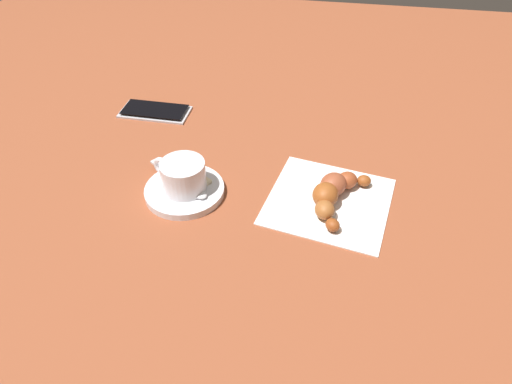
{
  "coord_description": "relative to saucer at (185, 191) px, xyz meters",
  "views": [
    {
      "loc": [
        -0.11,
        0.53,
        0.47
      ],
      "look_at": [
        -0.02,
        0.02,
        0.01
      ],
      "focal_mm": 32.03,
      "sensor_mm": 36.0,
      "label": 1
    }
  ],
  "objects": [
    {
      "name": "croissant",
      "position": [
        -0.23,
        -0.02,
        0.01
      ],
      "size": [
        0.09,
        0.13,
        0.03
      ],
      "color": "brown",
      "rests_on": "napkin"
    },
    {
      "name": "napkin",
      "position": [
        -0.22,
        -0.02,
        -0.0
      ],
      "size": [
        0.21,
        0.2,
        0.0
      ],
      "primitive_type": "cube",
      "rotation": [
        0.0,
        0.0,
        -0.19
      ],
      "color": "white",
      "rests_on": "ground"
    },
    {
      "name": "saucer",
      "position": [
        0.0,
        0.0,
        0.0
      ],
      "size": [
        0.12,
        0.12,
        0.01
      ],
      "primitive_type": "cylinder",
      "color": "white",
      "rests_on": "ground"
    },
    {
      "name": "cell_phone",
      "position": [
        0.13,
        -0.22,
        -0.0
      ],
      "size": [
        0.14,
        0.07,
        0.01
      ],
      "color": "#BCB8BF",
      "rests_on": "ground"
    },
    {
      "name": "teaspoon",
      "position": [
        -0.0,
        -0.0,
        0.01
      ],
      "size": [
        0.12,
        0.09,
        0.01
      ],
      "color": "silver",
      "rests_on": "saucer"
    },
    {
      "name": "ground_plane",
      "position": [
        -0.09,
        -0.03,
        -0.01
      ],
      "size": [
        1.8,
        1.8,
        0.0
      ],
      "primitive_type": "plane",
      "color": "brown"
    },
    {
      "name": "sugar_packet",
      "position": [
        -0.01,
        -0.02,
        0.01
      ],
      "size": [
        0.06,
        0.05,
        0.01
      ],
      "primitive_type": "cube",
      "rotation": [
        0.0,
        0.0,
        5.74
      ],
      "color": "beige",
      "rests_on": "saucer"
    },
    {
      "name": "espresso_cup",
      "position": [
        0.0,
        -0.0,
        0.03
      ],
      "size": [
        0.09,
        0.07,
        0.05
      ],
      "color": "white",
      "rests_on": "saucer"
    }
  ]
}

